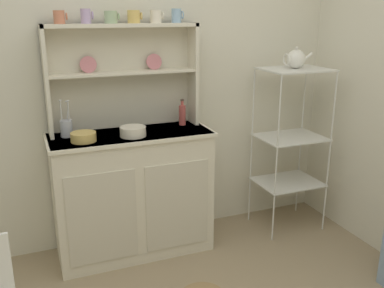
% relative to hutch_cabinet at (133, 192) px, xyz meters
% --- Properties ---
extents(wall_back, '(3.84, 0.05, 2.50)m').
position_rel_hutch_cabinet_xyz_m(wall_back, '(0.05, 0.26, 0.79)').
color(wall_back, silver).
rests_on(wall_back, ground).
extents(hutch_cabinet, '(1.10, 0.45, 0.89)m').
position_rel_hutch_cabinet_xyz_m(hutch_cabinet, '(0.00, 0.00, 0.00)').
color(hutch_cabinet, silver).
rests_on(hutch_cabinet, ground).
extents(hutch_shelf_unit, '(1.03, 0.18, 0.72)m').
position_rel_hutch_cabinet_xyz_m(hutch_shelf_unit, '(0.00, 0.16, 0.85)').
color(hutch_shelf_unit, beige).
rests_on(hutch_shelf_unit, hutch_cabinet).
extents(bakers_rack, '(0.49, 0.39, 1.28)m').
position_rel_hutch_cabinet_xyz_m(bakers_rack, '(1.24, -0.07, 0.35)').
color(bakers_rack, silver).
rests_on(bakers_rack, ground).
extents(cup_terracotta_0, '(0.08, 0.07, 0.08)m').
position_rel_hutch_cabinet_xyz_m(cup_terracotta_0, '(-0.39, 0.12, 1.19)').
color(cup_terracotta_0, '#C67556').
rests_on(cup_terracotta_0, hutch_shelf_unit).
extents(cup_lilac_1, '(0.08, 0.06, 0.09)m').
position_rel_hutch_cabinet_xyz_m(cup_lilac_1, '(-0.22, 0.12, 1.19)').
color(cup_lilac_1, '#B79ECC').
rests_on(cup_lilac_1, hutch_shelf_unit).
extents(cup_sage_2, '(0.10, 0.08, 0.08)m').
position_rel_hutch_cabinet_xyz_m(cup_sage_2, '(-0.07, 0.12, 1.19)').
color(cup_sage_2, '#9EB78E').
rests_on(cup_sage_2, hutch_shelf_unit).
extents(cup_gold_3, '(0.10, 0.08, 0.08)m').
position_rel_hutch_cabinet_xyz_m(cup_gold_3, '(0.09, 0.12, 1.19)').
color(cup_gold_3, '#DBB760').
rests_on(cup_gold_3, hutch_shelf_unit).
extents(cup_cream_4, '(0.09, 0.08, 0.08)m').
position_rel_hutch_cabinet_xyz_m(cup_cream_4, '(0.24, 0.12, 1.19)').
color(cup_cream_4, silver).
rests_on(cup_cream_4, hutch_shelf_unit).
extents(cup_sky_5, '(0.08, 0.07, 0.09)m').
position_rel_hutch_cabinet_xyz_m(cup_sky_5, '(0.38, 0.12, 1.20)').
color(cup_sky_5, '#8EB2D1').
rests_on(cup_sky_5, hutch_shelf_unit).
extents(bowl_mixing_large, '(0.16, 0.16, 0.06)m').
position_rel_hutch_cabinet_xyz_m(bowl_mixing_large, '(-0.32, -0.07, 0.46)').
color(bowl_mixing_large, '#DBB760').
rests_on(bowl_mixing_large, hutch_cabinet).
extents(bowl_floral_medium, '(0.17, 0.17, 0.06)m').
position_rel_hutch_cabinet_xyz_m(bowl_floral_medium, '(0.00, -0.07, 0.47)').
color(bowl_floral_medium, silver).
rests_on(bowl_floral_medium, hutch_cabinet).
extents(jam_bottle, '(0.05, 0.05, 0.19)m').
position_rel_hutch_cabinet_xyz_m(jam_bottle, '(0.41, 0.09, 0.51)').
color(jam_bottle, '#B74C47').
rests_on(jam_bottle, hutch_cabinet).
extents(utensil_jar, '(0.08, 0.08, 0.25)m').
position_rel_hutch_cabinet_xyz_m(utensil_jar, '(-0.41, 0.08, 0.49)').
color(utensil_jar, '#B2B7C6').
rests_on(utensil_jar, hutch_cabinet).
extents(porcelain_teapot, '(0.23, 0.14, 0.16)m').
position_rel_hutch_cabinet_xyz_m(porcelain_teapot, '(1.24, -0.07, 0.89)').
color(porcelain_teapot, white).
rests_on(porcelain_teapot, bakers_rack).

